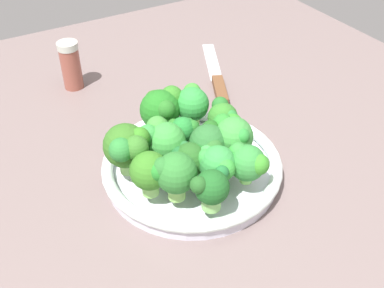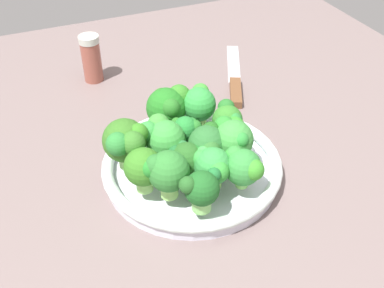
{
  "view_description": "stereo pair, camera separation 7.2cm",
  "coord_description": "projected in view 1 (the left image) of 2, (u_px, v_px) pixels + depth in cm",
  "views": [
    {
      "loc": [
        27.86,
        50.26,
        50.92
      ],
      "look_at": [
        -0.73,
        1.23,
        6.39
      ],
      "focal_mm": 43.96,
      "sensor_mm": 36.0,
      "label": 1
    },
    {
      "loc": [
        21.42,
        53.49,
        50.92
      ],
      "look_at": [
        -0.73,
        1.23,
        6.39
      ],
      "focal_mm": 43.96,
      "sensor_mm": 36.0,
      "label": 2
    }
  ],
  "objects": [
    {
      "name": "ground_plane",
      "position": [
        184.0,
        178.0,
        0.77
      ],
      "size": [
        130.0,
        130.0,
        2.5
      ],
      "primitive_type": "cube",
      "color": "#6F5E5D"
    },
    {
      "name": "bowl",
      "position": [
        192.0,
        167.0,
        0.75
      ],
      "size": [
        28.63,
        28.63,
        3.39
      ],
      "color": "silver",
      "rests_on": "ground_plane"
    },
    {
      "name": "broccoli_floret_1",
      "position": [
        223.0,
        116.0,
        0.77
      ],
      "size": [
        4.99,
        6.19,
        6.44
      ],
      "color": "#82BF58",
      "rests_on": "bowl"
    },
    {
      "name": "broccoli_floret_13",
      "position": [
        211.0,
        188.0,
        0.63
      ],
      "size": [
        5.98,
        4.92,
        6.25
      ],
      "color": "#88C86A",
      "rests_on": "bowl"
    },
    {
      "name": "broccoli_floret_0",
      "position": [
        217.0,
        164.0,
        0.67
      ],
      "size": [
        5.51,
        6.88,
        6.39
      ],
      "color": "#91C263",
      "rests_on": "bowl"
    },
    {
      "name": "broccoli_floret_8",
      "position": [
        163.0,
        107.0,
        0.78
      ],
      "size": [
        7.54,
        7.24,
        7.56
      ],
      "color": "#88C060",
      "rests_on": "bowl"
    },
    {
      "name": "broccoli_floret_2",
      "position": [
        153.0,
        172.0,
        0.65
      ],
      "size": [
        5.59,
        5.86,
        7.05
      ],
      "color": "#99D66E",
      "rests_on": "bowl"
    },
    {
      "name": "broccoli_floret_11",
      "position": [
        127.0,
        146.0,
        0.68
      ],
      "size": [
        6.67,
        7.89,
        8.27
      ],
      "color": "#98D471",
      "rests_on": "bowl"
    },
    {
      "name": "broccoli_floret_7",
      "position": [
        190.0,
        158.0,
        0.69
      ],
      "size": [
        5.61,
        5.54,
        5.84
      ],
      "color": "#81C25E",
      "rests_on": "bowl"
    },
    {
      "name": "broccoli_floret_12",
      "position": [
        162.0,
        140.0,
        0.71
      ],
      "size": [
        7.09,
        6.79,
        7.38
      ],
      "color": "#83BE6A",
      "rests_on": "bowl"
    },
    {
      "name": "broccoli_floret_3",
      "position": [
        232.0,
        135.0,
        0.72
      ],
      "size": [
        6.14,
        7.01,
        7.49
      ],
      "color": "#9CCA71",
      "rests_on": "bowl"
    },
    {
      "name": "pepper_shaker",
      "position": [
        71.0,
        65.0,
        0.95
      ],
      "size": [
        4.15,
        4.15,
        10.02
      ],
      "color": "#944C3E",
      "rests_on": "ground_plane"
    },
    {
      "name": "broccoli_floret_6",
      "position": [
        209.0,
        143.0,
        0.71
      ],
      "size": [
        5.88,
        6.42,
        6.97
      ],
      "color": "#82D062",
      "rests_on": "bowl"
    },
    {
      "name": "broccoli_floret_10",
      "position": [
        192.0,
        103.0,
        0.79
      ],
      "size": [
        5.77,
        6.15,
        7.25
      ],
      "color": "#8ECF57",
      "rests_on": "bowl"
    },
    {
      "name": "broccoli_floret_4",
      "position": [
        247.0,
        162.0,
        0.68
      ],
      "size": [
        5.43,
        6.19,
        6.23
      ],
      "color": "#83CA5C",
      "rests_on": "bowl"
    },
    {
      "name": "broccoli_floret_5",
      "position": [
        184.0,
        130.0,
        0.74
      ],
      "size": [
        4.7,
        4.19,
        5.55
      ],
      "color": "#7CBF52",
      "rests_on": "bowl"
    },
    {
      "name": "knife",
      "position": [
        217.0,
        79.0,
        0.99
      ],
      "size": [
        13.52,
        25.08,
        1.5
      ],
      "color": "silver",
      "rests_on": "ground_plane"
    },
    {
      "name": "broccoli_floret_9",
      "position": [
        173.0,
        173.0,
        0.64
      ],
      "size": [
        6.68,
        5.92,
        7.54
      ],
      "color": "#97D166",
      "rests_on": "bowl"
    }
  ]
}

